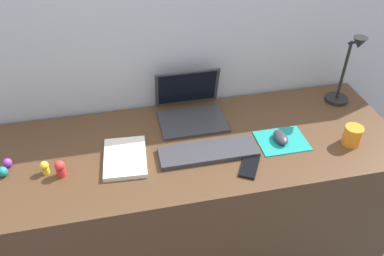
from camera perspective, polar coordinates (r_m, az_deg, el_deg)
The scene contains 15 objects.
ground_plane at distance 2.23m, azimuth -0.63°, elevation -17.17°, with size 6.00×6.00×0.00m, color #474C56.
back_wall at distance 1.93m, azimuth -2.96°, elevation 5.41°, with size 3.07×0.05×1.58m, color #B2B7C1.
desk at distance 1.94m, azimuth -0.71°, elevation -10.89°, with size 1.87×0.64×0.74m, color #4C331E.
laptop at distance 1.82m, azimuth -0.26°, elevation 3.17°, with size 0.30×0.26×0.21m.
keyboard at distance 1.63m, azimuth 2.39°, elevation -3.47°, with size 0.41×0.13×0.02m, color #333338.
mousepad at distance 1.74m, azimuth 12.87°, elevation -1.81°, with size 0.21×0.17×0.00m, color teal.
mouse at distance 1.73m, azimuth 12.70°, elevation -1.33°, with size 0.06×0.10×0.03m, color #333338.
cell_phone at distance 1.59m, azimuth 8.32°, elevation -5.57°, with size 0.06×0.13×0.01m, color black.
desk_lamp at distance 1.98m, azimuth 21.47°, elevation 7.51°, with size 0.11×0.14×0.36m.
notebook_pad at distance 1.63m, azimuth -9.65°, elevation -4.25°, with size 0.17×0.24×0.02m, color silver.
coffee_mug at distance 1.80m, azimuth 22.21°, elevation -1.00°, with size 0.08×0.08×0.08m, color orange.
toy_figurine_yellow at distance 1.64m, azimuth -20.55°, elevation -5.34°, with size 0.03×0.03×0.06m.
toy_figurine_purple at distance 1.73m, azimuth -25.14°, elevation -4.59°, with size 0.03×0.03×0.04m, color purple.
toy_figurine_teal at distance 1.70m, azimuth -25.72°, elevation -5.72°, with size 0.04×0.04×0.04m, color teal.
toy_figurine_red at distance 1.60m, azimuth -18.53°, elevation -5.54°, with size 0.04×0.04×0.07m.
Camera 1 is at (-0.25, -1.26, 1.83)m, focal length 36.84 mm.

